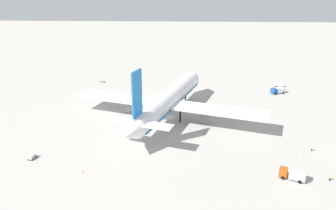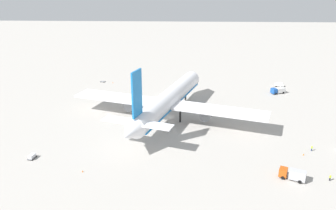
{
  "view_description": "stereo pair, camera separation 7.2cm",
  "coord_description": "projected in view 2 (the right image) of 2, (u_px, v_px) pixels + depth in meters",
  "views": [
    {
      "loc": [
        -117.77,
        -4.79,
        48.07
      ],
      "look_at": [
        -0.64,
        0.34,
        4.96
      ],
      "focal_mm": 36.9,
      "sensor_mm": 36.0,
      "label": 1
    },
    {
      "loc": [
        -117.77,
        -4.86,
        48.07
      ],
      "look_at": [
        -0.64,
        0.34,
        4.96
      ],
      "focal_mm": 36.9,
      "sensor_mm": 36.0,
      "label": 2
    }
  ],
  "objects": [
    {
      "name": "baggage_cart_0",
      "position": [
        103.0,
        81.0,
        170.15
      ],
      "size": [
        1.83,
        2.88,
        0.4
      ],
      "color": "gray",
      "rests_on": "ground"
    },
    {
      "name": "service_truck_1",
      "position": [
        293.0,
        174.0,
        87.19
      ],
      "size": [
        4.64,
        6.77,
        2.78
      ],
      "color": "#BF4C14",
      "rests_on": "ground"
    },
    {
      "name": "ground_worker_2",
      "position": [
        330.0,
        178.0,
        86.96
      ],
      "size": [
        0.47,
        0.47,
        1.68
      ],
      "color": "black",
      "rests_on": "ground"
    },
    {
      "name": "ground_worker_1",
      "position": [
        312.0,
        148.0,
        101.96
      ],
      "size": [
        0.42,
        0.42,
        1.73
      ],
      "color": "navy",
      "rests_on": "ground"
    },
    {
      "name": "airliner",
      "position": [
        168.0,
        100.0,
        123.72
      ],
      "size": [
        67.04,
        70.62,
        24.04
      ],
      "color": "white",
      "rests_on": "ground"
    },
    {
      "name": "ground_plane",
      "position": [
        169.0,
        117.0,
        127.22
      ],
      "size": [
        600.0,
        600.0,
        0.0
      ],
      "primitive_type": "plane",
      "color": "#ADA8A0"
    },
    {
      "name": "service_van",
      "position": [
        279.0,
        84.0,
        162.63
      ],
      "size": [
        2.69,
        4.4,
        1.97
      ],
      "color": "white",
      "rests_on": "ground"
    },
    {
      "name": "baggage_cart_1",
      "position": [
        32.0,
        156.0,
        97.7
      ],
      "size": [
        3.42,
        1.93,
        1.26
      ],
      "color": "#595B60",
      "rests_on": "ground"
    },
    {
      "name": "traffic_cone_0",
      "position": [
        304.0,
        154.0,
        99.65
      ],
      "size": [
        0.36,
        0.36,
        0.55
      ],
      "primitive_type": "cone",
      "color": "orange",
      "rests_on": "ground"
    },
    {
      "name": "traffic_cone_2",
      "position": [
        83.0,
        171.0,
        90.98
      ],
      "size": [
        0.36,
        0.36,
        0.55
      ],
      "primitive_type": "cone",
      "color": "orange",
      "rests_on": "ground"
    },
    {
      "name": "traffic_cone_1",
      "position": [
        113.0,
        83.0,
        168.37
      ],
      "size": [
        0.36,
        0.36,
        0.55
      ],
      "primitive_type": "cone",
      "color": "orange",
      "rests_on": "ground"
    },
    {
      "name": "service_truck_0",
      "position": [
        278.0,
        90.0,
        152.81
      ],
      "size": [
        4.89,
        6.89,
        2.58
      ],
      "color": "#194CA5",
      "rests_on": "ground"
    }
  ]
}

